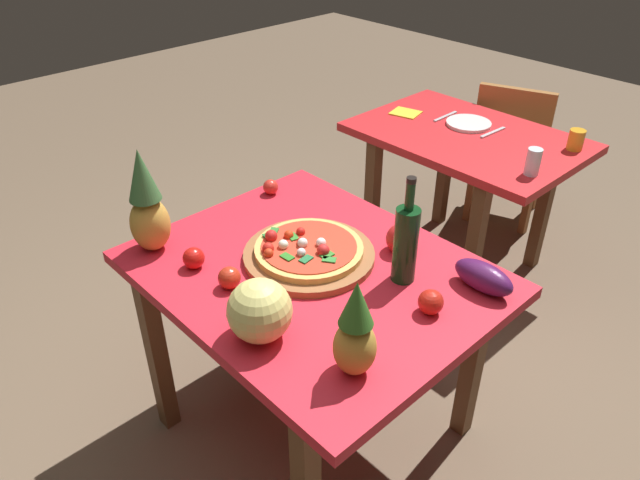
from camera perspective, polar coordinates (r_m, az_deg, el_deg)
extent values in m
plane|color=brown|center=(2.47, -0.53, -17.09)|extent=(10.00, 10.00, 0.00)
cube|color=brown|center=(2.29, -15.21, -10.48)|extent=(0.06, 0.06, 0.71)
cube|color=brown|center=(2.64, -0.11, -2.48)|extent=(0.06, 0.06, 0.71)
cube|color=brown|center=(2.26, 14.31, -11.11)|extent=(0.06, 0.06, 0.71)
cube|color=red|center=(1.96, -0.64, -3.24)|extent=(1.12, 0.91, 0.04)
cube|color=brown|center=(3.11, 4.95, 3.40)|extent=(0.06, 0.06, 0.71)
cube|color=brown|center=(2.81, 14.34, -1.29)|extent=(0.06, 0.06, 0.71)
cube|color=brown|center=(3.55, 11.79, 6.76)|extent=(0.06, 0.06, 0.71)
cube|color=brown|center=(3.29, 20.47, 2.97)|extent=(0.06, 0.06, 0.71)
cube|color=red|center=(3.01, 13.81, 9.44)|extent=(1.05, 0.72, 0.04)
cube|color=#955A33|center=(3.93, 20.03, 5.55)|extent=(0.04, 0.04, 0.41)
cube|color=#955A33|center=(3.96, 15.38, 6.67)|extent=(0.04, 0.04, 0.41)
cube|color=#955A33|center=(3.63, 19.18, 3.44)|extent=(0.04, 0.04, 0.41)
cube|color=#955A33|center=(3.67, 14.18, 4.67)|extent=(0.04, 0.04, 0.41)
cube|color=#955A33|center=(3.70, 17.77, 8.20)|extent=(0.51, 0.51, 0.04)
cube|color=#995E2C|center=(3.45, 17.80, 10.41)|extent=(0.39, 0.18, 0.40)
cylinder|color=#955A33|center=(1.99, -1.05, -1.44)|extent=(0.44, 0.44, 0.02)
cylinder|color=#E7B058|center=(1.98, -1.05, -0.88)|extent=(0.36, 0.36, 0.02)
cylinder|color=red|center=(1.97, -1.06, -0.57)|extent=(0.32, 0.32, 0.00)
sphere|color=red|center=(1.93, 0.31, -0.99)|extent=(0.04, 0.04, 0.04)
sphere|color=red|center=(2.03, -1.85, 0.81)|extent=(0.03, 0.03, 0.03)
sphere|color=red|center=(2.00, -4.67, 0.38)|extent=(0.04, 0.04, 0.04)
sphere|color=red|center=(2.01, -2.98, 0.49)|extent=(0.03, 0.03, 0.03)
sphere|color=red|center=(1.94, -4.95, -0.78)|extent=(0.04, 0.04, 0.04)
sphere|color=red|center=(1.98, -1.76, -0.12)|extent=(0.03, 0.03, 0.03)
sphere|color=red|center=(1.92, -4.90, -1.26)|extent=(0.03, 0.03, 0.03)
cube|color=#33812B|center=(1.92, 0.67, -1.43)|extent=(0.03, 0.05, 0.00)
cube|color=#338334|center=(1.90, 0.88, -1.87)|extent=(0.05, 0.05, 0.00)
cube|color=#236E3A|center=(1.90, -1.39, -1.78)|extent=(0.03, 0.05, 0.00)
cube|color=#317F29|center=(2.01, -2.59, 0.32)|extent=(0.05, 0.04, 0.00)
cube|color=#30742C|center=(2.04, -4.35, 0.88)|extent=(0.05, 0.05, 0.00)
cube|color=#267730|center=(2.02, -4.81, 0.50)|extent=(0.04, 0.05, 0.00)
cube|color=#2C7C24|center=(1.91, -3.14, -1.60)|extent=(0.05, 0.03, 0.00)
sphere|color=white|center=(1.96, -3.51, -0.44)|extent=(0.03, 0.03, 0.03)
sphere|color=white|center=(1.96, 0.10, -0.25)|extent=(0.03, 0.03, 0.03)
sphere|color=white|center=(1.96, -1.67, -0.27)|extent=(0.03, 0.03, 0.03)
sphere|color=white|center=(1.92, -1.79, -1.18)|extent=(0.03, 0.03, 0.03)
cylinder|color=#113818|center=(1.85, 8.12, -0.51)|extent=(0.08, 0.08, 0.25)
cylinder|color=#113818|center=(1.76, 8.55, 4.12)|extent=(0.03, 0.03, 0.09)
cylinder|color=black|center=(1.74, 8.69, 5.65)|extent=(0.03, 0.03, 0.02)
ellipsoid|color=gold|center=(1.55, 3.32, -10.15)|extent=(0.11, 0.11, 0.16)
cone|color=#326722|center=(1.45, 3.50, -6.01)|extent=(0.09, 0.09, 0.13)
ellipsoid|color=gold|center=(2.07, -15.82, 1.47)|extent=(0.13, 0.13, 0.19)
cone|color=#366936|center=(1.99, -16.62, 5.98)|extent=(0.11, 0.11, 0.18)
sphere|color=#DCD373|center=(1.65, -5.76, -6.70)|extent=(0.18, 0.18, 0.18)
ellipsoid|color=red|center=(2.03, 7.59, 0.12)|extent=(0.09, 0.09, 0.10)
ellipsoid|color=#4D184C|center=(1.90, 15.28, -3.42)|extent=(0.20, 0.09, 0.09)
sphere|color=red|center=(2.37, -4.72, 5.04)|extent=(0.06, 0.06, 0.06)
sphere|color=red|center=(1.78, 10.48, -5.82)|extent=(0.08, 0.08, 0.08)
sphere|color=red|center=(1.98, -11.92, -1.69)|extent=(0.07, 0.07, 0.07)
sphere|color=red|center=(1.87, -8.62, -3.57)|extent=(0.07, 0.07, 0.07)
cylinder|color=gold|center=(2.97, 23.16, 8.76)|extent=(0.07, 0.07, 0.09)
cylinder|color=silver|center=(2.65, 19.61, 7.02)|extent=(0.06, 0.06, 0.12)
cylinder|color=white|center=(3.10, 13.94, 10.70)|extent=(0.22, 0.22, 0.02)
cube|color=silver|center=(3.17, 11.83, 11.42)|extent=(0.02, 0.18, 0.01)
cube|color=silver|center=(3.03, 16.11, 9.79)|extent=(0.03, 0.18, 0.01)
cube|color=yellow|center=(3.19, 8.14, 11.88)|extent=(0.17, 0.15, 0.01)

